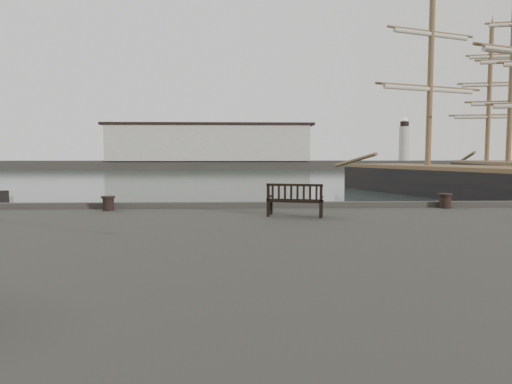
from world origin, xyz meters
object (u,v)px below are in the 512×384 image
at_px(bench, 295,206).
at_px(bollard_right, 445,201).
at_px(tall_ship_far, 507,178).
at_px(bollard_left, 108,203).

relative_size(bench, bollard_right, 3.47).
xyz_separation_m(bollard_right, tall_ship_far, (22.24, 33.67, -1.03)).
relative_size(bollard_left, tall_ship_far, 0.02).
bearing_deg(bollard_right, bollard_left, -178.76).
xyz_separation_m(bollard_left, bollard_right, (10.71, 0.23, 0.01)).
height_order(bench, bollard_right, bench).
xyz_separation_m(bench, bollard_left, (-5.62, 1.61, -0.06)).
bearing_deg(bollard_left, tall_ship_far, 45.81).
distance_m(bench, bollard_right, 5.42).
xyz_separation_m(bollard_left, tall_ship_far, (32.95, 33.90, -1.02)).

